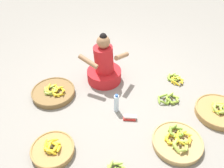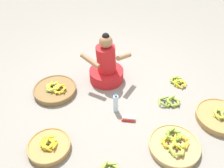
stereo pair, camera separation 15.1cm
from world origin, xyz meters
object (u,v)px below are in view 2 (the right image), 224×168
(banana_basket_back_right, at_px, (49,146))
(banana_basket_near_bicycle, at_px, (55,90))
(banana_basket_mid_right, at_px, (174,145))
(banana_basket_front_left, at_px, (220,117))
(loose_bananas_back_center, at_px, (178,82))
(loose_bananas_near_vendor, at_px, (170,102))
(vendor_woman_front, at_px, (106,66))
(water_bottle, at_px, (116,103))
(packet_carton_stack, at_px, (128,119))

(banana_basket_back_right, bearing_deg, banana_basket_near_bicycle, 105.93)
(banana_basket_mid_right, distance_m, banana_basket_front_left, 0.80)
(loose_bananas_back_center, distance_m, loose_bananas_near_vendor, 0.48)
(vendor_woman_front, height_order, water_bottle, vendor_woman_front)
(banana_basket_back_right, height_order, loose_bananas_back_center, banana_basket_back_right)
(banana_basket_mid_right, xyz_separation_m, loose_bananas_back_center, (0.10, 1.19, -0.02))
(banana_basket_back_right, relative_size, water_bottle, 1.73)
(banana_basket_mid_right, height_order, packet_carton_stack, banana_basket_mid_right)
(banana_basket_near_bicycle, xyz_separation_m, loose_bananas_near_vendor, (1.65, 0.04, -0.02))
(vendor_woman_front, bearing_deg, banana_basket_front_left, -19.53)
(banana_basket_near_bicycle, bearing_deg, vendor_woman_front, 30.73)
(banana_basket_front_left, distance_m, loose_bananas_back_center, 0.82)
(water_bottle, bearing_deg, vendor_woman_front, 110.78)
(banana_basket_back_right, height_order, banana_basket_front_left, banana_basket_front_left)
(banana_basket_near_bicycle, xyz_separation_m, packet_carton_stack, (1.11, -0.36, -0.02))
(banana_basket_mid_right, distance_m, packet_carton_stack, 0.65)
(vendor_woman_front, distance_m, banana_basket_mid_right, 1.49)
(water_bottle, bearing_deg, banana_basket_mid_right, -31.98)
(vendor_woman_front, xyz_separation_m, loose_bananas_back_center, (1.09, 0.09, -0.23))
(banana_basket_back_right, xyz_separation_m, packet_carton_stack, (0.84, 0.57, -0.02))
(banana_basket_mid_right, bearing_deg, loose_bananas_back_center, 85.10)
(banana_basket_back_right, bearing_deg, packet_carton_stack, 34.21)
(banana_basket_back_right, relative_size, packet_carton_stack, 2.89)
(banana_basket_near_bicycle, bearing_deg, water_bottle, -13.31)
(loose_bananas_back_center, height_order, loose_bananas_near_vendor, loose_bananas_near_vendor)
(vendor_woman_front, relative_size, banana_basket_mid_right, 1.36)
(banana_basket_mid_right, relative_size, water_bottle, 2.07)
(banana_basket_near_bicycle, xyz_separation_m, banana_basket_front_left, (2.27, -0.15, 0.00))
(water_bottle, distance_m, packet_carton_stack, 0.26)
(banana_basket_front_left, relative_size, loose_bananas_near_vendor, 1.92)
(banana_basket_mid_right, bearing_deg, water_bottle, 148.02)
(vendor_woman_front, distance_m, banana_basket_back_right, 1.42)
(banana_basket_near_bicycle, height_order, banana_basket_back_right, banana_basket_near_bicycle)
(banana_basket_back_right, bearing_deg, water_bottle, 47.41)
(banana_basket_front_left, bearing_deg, banana_basket_back_right, -158.75)
(packet_carton_stack, bearing_deg, banana_basket_near_bicycle, 162.04)
(banana_basket_front_left, bearing_deg, loose_bananas_back_center, 127.20)
(banana_basket_front_left, bearing_deg, packet_carton_stack, -169.95)
(banana_basket_front_left, bearing_deg, loose_bananas_near_vendor, 163.11)
(loose_bananas_back_center, height_order, water_bottle, water_bottle)
(loose_bananas_near_vendor, bearing_deg, loose_bananas_back_center, 73.98)
(loose_bananas_near_vendor, distance_m, packet_carton_stack, 0.67)
(loose_bananas_back_center, xyz_separation_m, loose_bananas_near_vendor, (-0.13, -0.46, 0.00))
(water_bottle, bearing_deg, banana_basket_near_bicycle, 166.69)
(banana_basket_front_left, bearing_deg, banana_basket_mid_right, -138.13)
(banana_basket_near_bicycle, height_order, banana_basket_front_left, banana_basket_front_left)
(banana_basket_near_bicycle, bearing_deg, banana_basket_back_right, -74.07)
(banana_basket_mid_right, distance_m, loose_bananas_near_vendor, 0.73)
(loose_bananas_back_center, bearing_deg, banana_basket_back_right, -136.56)
(banana_basket_near_bicycle, relative_size, loose_bananas_back_center, 2.22)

